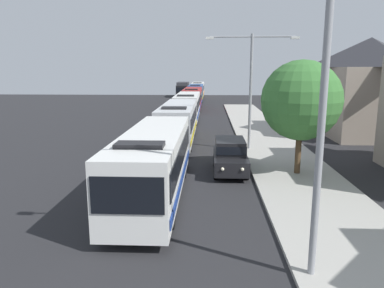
{
  "coord_description": "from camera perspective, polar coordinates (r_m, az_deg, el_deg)",
  "views": [
    {
      "loc": [
        1.18,
        -5.79,
        5.78
      ],
      "look_at": [
        0.27,
        13.56,
        1.84
      ],
      "focal_mm": 34.18,
      "sensor_mm": 36.0,
      "label": 1
    }
  ],
  "objects": [
    {
      "name": "roadside_tree",
      "position": [
        20.52,
        16.67,
        6.52
      ],
      "size": [
        4.3,
        4.3,
        6.18
      ],
      "color": "#4C3823",
      "rests_on": "sidewalk"
    },
    {
      "name": "bus_middle",
      "position": [
        42.02,
        -0.7,
        5.92
      ],
      "size": [
        2.58,
        11.11,
        3.21
      ],
      "color": "silver",
      "rests_on": "ground_plane"
    },
    {
      "name": "bus_lead",
      "position": [
        16.75,
        -5.91,
        -2.68
      ],
      "size": [
        2.58,
        11.12,
        3.21
      ],
      "color": "silver",
      "rests_on": "ground_plane"
    },
    {
      "name": "box_truck_oncoming",
      "position": [
        80.12,
        -1.46,
        8.59
      ],
      "size": [
        2.35,
        7.94,
        3.15
      ],
      "color": "black",
      "rests_on": "ground_plane"
    },
    {
      "name": "streetlamp_mid",
      "position": [
        26.41,
        9.18,
        9.97
      ],
      "size": [
        6.4,
        0.28,
        8.06
      ],
      "color": "gray",
      "rests_on": "sidewalk"
    },
    {
      "name": "house_distant_gabled",
      "position": [
        36.25,
        25.69,
        8.14
      ],
      "size": [
        7.77,
        10.45,
        8.54
      ],
      "color": "gray",
      "rests_on": "ground_plane"
    },
    {
      "name": "bus_fourth_in_line",
      "position": [
        54.62,
        0.09,
        7.21
      ],
      "size": [
        2.58,
        12.07,
        3.21
      ],
      "color": "maroon",
      "rests_on": "ground_plane"
    },
    {
      "name": "bus_second_in_line",
      "position": [
        29.53,
        -2.15,
        3.54
      ],
      "size": [
        2.58,
        11.39,
        3.21
      ],
      "color": "silver",
      "rests_on": "ground_plane"
    },
    {
      "name": "white_suv",
      "position": [
        20.98,
        5.96,
        -1.63
      ],
      "size": [
        1.86,
        4.63,
        1.9
      ],
      "color": "black",
      "rests_on": "ground_plane"
    },
    {
      "name": "streetlamp_near",
      "position": [
        9.97,
        19.94,
        8.64
      ],
      "size": [
        5.01,
        0.28,
        8.74
      ],
      "color": "gray",
      "rests_on": "sidewalk"
    },
    {
      "name": "bus_rear",
      "position": [
        67.74,
        0.61,
        8.04
      ],
      "size": [
        2.58,
        10.66,
        3.21
      ],
      "color": "#284C8C",
      "rests_on": "ground_plane"
    },
    {
      "name": "bus_tail_end",
      "position": [
        80.39,
        0.94,
        8.59
      ],
      "size": [
        2.58,
        11.32,
        3.21
      ],
      "color": "silver",
      "rests_on": "ground_plane"
    }
  ]
}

